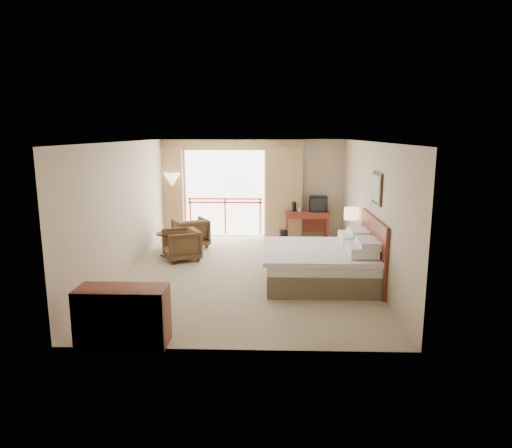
{
  "coord_description": "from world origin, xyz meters",
  "views": [
    {
      "loc": [
        0.48,
        -9.18,
        2.88
      ],
      "look_at": [
        0.17,
        0.4,
        0.95
      ],
      "focal_mm": 32.0,
      "sensor_mm": 36.0,
      "label": 1
    }
  ],
  "objects_px": {
    "armchair_near": "(182,260)",
    "tv": "(318,204)",
    "armchair_far": "(191,247)",
    "side_table": "(167,240)",
    "nightstand": "(350,247)",
    "table_lamp": "(351,214)",
    "wastebasket": "(283,236)",
    "bed": "(322,263)",
    "dresser": "(123,316)",
    "floor_lamp": "(172,182)",
    "desk": "(307,217)"
  },
  "relations": [
    {
      "from": "table_lamp",
      "to": "tv",
      "type": "xyz_separation_m",
      "value": [
        -0.53,
        2.07,
        -0.09
      ]
    },
    {
      "from": "table_lamp",
      "to": "armchair_near",
      "type": "distance_m",
      "value": 4.0
    },
    {
      "from": "armchair_far",
      "to": "side_table",
      "type": "bearing_deg",
      "value": 34.81
    },
    {
      "from": "nightstand",
      "to": "tv",
      "type": "relative_size",
      "value": 1.37
    },
    {
      "from": "desk",
      "to": "dresser",
      "type": "relative_size",
      "value": 0.97
    },
    {
      "from": "side_table",
      "to": "table_lamp",
      "type": "bearing_deg",
      "value": -4.07
    },
    {
      "from": "desk",
      "to": "tv",
      "type": "xyz_separation_m",
      "value": [
        0.3,
        -0.06,
        0.38
      ]
    },
    {
      "from": "table_lamp",
      "to": "wastebasket",
      "type": "distance_m",
      "value": 2.52
    },
    {
      "from": "bed",
      "to": "desk",
      "type": "xyz_separation_m",
      "value": [
        -0.03,
        3.71,
        0.23
      ]
    },
    {
      "from": "desk",
      "to": "armchair_far",
      "type": "xyz_separation_m",
      "value": [
        -3.03,
        -0.99,
        -0.61
      ]
    },
    {
      "from": "nightstand",
      "to": "side_table",
      "type": "bearing_deg",
      "value": 178.55
    },
    {
      "from": "armchair_far",
      "to": "dresser",
      "type": "height_order",
      "value": "dresser"
    },
    {
      "from": "side_table",
      "to": "nightstand",
      "type": "bearing_deg",
      "value": -4.74
    },
    {
      "from": "wastebasket",
      "to": "armchair_far",
      "type": "distance_m",
      "value": 2.48
    },
    {
      "from": "armchair_near",
      "to": "tv",
      "type": "bearing_deg",
      "value": 98.2
    },
    {
      "from": "wastebasket",
      "to": "armchair_far",
      "type": "relative_size",
      "value": 0.38
    },
    {
      "from": "wastebasket",
      "to": "side_table",
      "type": "relative_size",
      "value": 0.56
    },
    {
      "from": "nightstand",
      "to": "desk",
      "type": "height_order",
      "value": "desk"
    },
    {
      "from": "table_lamp",
      "to": "wastebasket",
      "type": "height_order",
      "value": "table_lamp"
    },
    {
      "from": "armchair_far",
      "to": "dresser",
      "type": "relative_size",
      "value": 0.66
    },
    {
      "from": "table_lamp",
      "to": "tv",
      "type": "bearing_deg",
      "value": 104.32
    },
    {
      "from": "side_table",
      "to": "desk",
      "type": "bearing_deg",
      "value": 28.04
    },
    {
      "from": "table_lamp",
      "to": "dresser",
      "type": "bearing_deg",
      "value": -131.35
    },
    {
      "from": "floor_lamp",
      "to": "dresser",
      "type": "xyz_separation_m",
      "value": [
        0.68,
        -6.55,
        -1.14
      ]
    },
    {
      "from": "bed",
      "to": "armchair_far",
      "type": "bearing_deg",
      "value": 138.32
    },
    {
      "from": "nightstand",
      "to": "desk",
      "type": "relative_size",
      "value": 0.54
    },
    {
      "from": "desk",
      "to": "wastebasket",
      "type": "height_order",
      "value": "desk"
    },
    {
      "from": "table_lamp",
      "to": "armchair_near",
      "type": "height_order",
      "value": "table_lamp"
    },
    {
      "from": "nightstand",
      "to": "wastebasket",
      "type": "xyz_separation_m",
      "value": [
        -1.47,
        1.87,
        -0.17
      ]
    },
    {
      "from": "bed",
      "to": "wastebasket",
      "type": "xyz_separation_m",
      "value": [
        -0.67,
        3.39,
        -0.22
      ]
    },
    {
      "from": "dresser",
      "to": "wastebasket",
      "type": "bearing_deg",
      "value": 67.71
    },
    {
      "from": "side_table",
      "to": "floor_lamp",
      "type": "xyz_separation_m",
      "value": [
        -0.25,
        1.89,
        1.17
      ]
    },
    {
      "from": "table_lamp",
      "to": "armchair_far",
      "type": "xyz_separation_m",
      "value": [
        -3.86,
        1.15,
        -1.08
      ]
    },
    {
      "from": "desk",
      "to": "side_table",
      "type": "bearing_deg",
      "value": -152.73
    },
    {
      "from": "nightstand",
      "to": "floor_lamp",
      "type": "bearing_deg",
      "value": 156.88
    },
    {
      "from": "desk",
      "to": "side_table",
      "type": "height_order",
      "value": "desk"
    },
    {
      "from": "desk",
      "to": "floor_lamp",
      "type": "distance_m",
      "value": 3.8
    },
    {
      "from": "nightstand",
      "to": "table_lamp",
      "type": "relative_size",
      "value": 1.13
    },
    {
      "from": "bed",
      "to": "dresser",
      "type": "relative_size",
      "value": 1.73
    },
    {
      "from": "bed",
      "to": "tv",
      "type": "xyz_separation_m",
      "value": [
        0.27,
        3.65,
        0.61
      ]
    },
    {
      "from": "table_lamp",
      "to": "side_table",
      "type": "relative_size",
      "value": 1.04
    },
    {
      "from": "desk",
      "to": "armchair_near",
      "type": "height_order",
      "value": "desk"
    },
    {
      "from": "bed",
      "to": "armchair_near",
      "type": "bearing_deg",
      "value": 153.92
    },
    {
      "from": "table_lamp",
      "to": "desk",
      "type": "bearing_deg",
      "value": 111.25
    },
    {
      "from": "tv",
      "to": "dresser",
      "type": "bearing_deg",
      "value": -114.29
    },
    {
      "from": "desk",
      "to": "armchair_near",
      "type": "distance_m",
      "value": 3.8
    },
    {
      "from": "tv",
      "to": "armchair_far",
      "type": "xyz_separation_m",
      "value": [
        -3.33,
        -0.93,
        -0.99
      ]
    },
    {
      "from": "floor_lamp",
      "to": "armchair_far",
      "type": "bearing_deg",
      "value": -57.84
    },
    {
      "from": "nightstand",
      "to": "armchair_near",
      "type": "distance_m",
      "value": 3.87
    },
    {
      "from": "wastebasket",
      "to": "armchair_near",
      "type": "bearing_deg",
      "value": -141.42
    }
  ]
}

